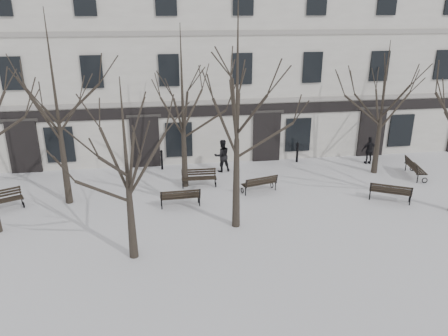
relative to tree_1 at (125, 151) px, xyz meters
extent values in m
plane|color=silver|center=(3.78, 1.74, -4.09)|extent=(100.00, 100.00, 0.00)
cube|color=silver|center=(3.78, 14.74, 1.41)|extent=(40.00, 10.00, 11.00)
cube|color=gray|center=(3.78, 9.71, -0.49)|extent=(40.00, 0.12, 0.25)
cube|color=gray|center=(3.78, 9.71, 3.21)|extent=(40.00, 0.12, 0.25)
cube|color=black|center=(3.78, 9.70, -0.99)|extent=(40.00, 0.10, 0.60)
cube|color=black|center=(-6.22, 9.68, -2.64)|extent=(1.60, 0.22, 2.90)
cube|color=#2D2B28|center=(-6.22, 9.64, -1.14)|extent=(1.90, 0.08, 0.18)
cube|color=black|center=(-4.32, 9.69, -2.59)|extent=(1.50, 0.14, 2.00)
cube|color=black|center=(0.28, 9.68, -2.64)|extent=(1.60, 0.22, 2.90)
cube|color=#2D2B28|center=(0.28, 9.64, -1.14)|extent=(1.90, 0.08, 0.18)
cube|color=black|center=(2.18, 9.69, -2.59)|extent=(1.50, 0.14, 2.00)
cube|color=black|center=(7.28, 9.68, -2.64)|extent=(1.60, 0.22, 2.90)
cube|color=#2D2B28|center=(7.28, 9.64, -1.14)|extent=(1.90, 0.08, 0.18)
cube|color=black|center=(9.18, 9.69, -2.59)|extent=(1.50, 0.14, 2.00)
cube|color=black|center=(13.78, 9.68, -2.64)|extent=(1.60, 0.22, 2.90)
cube|color=#2D2B28|center=(13.78, 9.64, -1.14)|extent=(1.90, 0.08, 0.18)
cube|color=black|center=(15.68, 9.69, -2.59)|extent=(1.50, 0.14, 2.00)
cube|color=black|center=(-6.22, 9.69, 1.31)|extent=(1.10, 0.14, 1.70)
cube|color=black|center=(-2.22, 9.69, 1.31)|extent=(1.10, 0.14, 1.70)
cube|color=black|center=(1.78, 9.69, 1.31)|extent=(1.10, 0.14, 1.70)
cube|color=black|center=(5.78, 9.69, 1.31)|extent=(1.10, 0.14, 1.70)
cube|color=black|center=(9.78, 9.69, 1.31)|extent=(1.10, 0.14, 1.70)
cube|color=black|center=(13.78, 9.69, 1.31)|extent=(1.10, 0.14, 1.70)
cube|color=black|center=(17.78, 9.69, 1.31)|extent=(1.10, 0.14, 1.70)
cone|color=black|center=(0.00, 0.00, -2.72)|extent=(0.34, 0.34, 2.75)
cone|color=black|center=(4.11, 1.81, -2.20)|extent=(0.34, 0.34, 3.78)
cone|color=black|center=(-3.21, 5.22, -2.28)|extent=(0.34, 0.34, 3.62)
cone|color=black|center=(2.28, 6.44, -2.43)|extent=(0.34, 0.34, 3.33)
cone|color=black|center=(12.72, 6.85, -2.61)|extent=(0.34, 0.34, 2.96)
torus|color=black|center=(-5.16, 4.94, -3.95)|extent=(0.17, 0.29, 0.30)
cylinder|color=black|center=(-5.32, 5.27, -3.86)|extent=(0.05, 0.05, 0.46)
cube|color=black|center=(-5.24, 5.10, -3.63)|extent=(0.29, 0.53, 0.05)
cube|color=black|center=(-5.92, 4.53, -3.61)|extent=(1.70, 0.88, 0.04)
cube|color=black|center=(-5.99, 4.65, -3.61)|extent=(1.70, 0.88, 0.04)
cube|color=black|center=(-6.05, 4.78, -3.61)|extent=(1.70, 0.88, 0.04)
cube|color=black|center=(-6.11, 4.91, -3.61)|extent=(1.70, 0.88, 0.04)
cylinder|color=black|center=(-5.35, 5.34, -3.43)|extent=(0.10, 0.15, 0.51)
torus|color=black|center=(2.77, 4.29, -3.95)|extent=(0.06, 0.30, 0.29)
cylinder|color=black|center=(2.78, 3.92, -3.87)|extent=(0.05, 0.05, 0.46)
cube|color=black|center=(2.78, 4.10, -3.64)|extent=(0.08, 0.56, 0.05)
torus|color=black|center=(1.05, 4.21, -3.95)|extent=(0.06, 0.30, 0.29)
cylinder|color=black|center=(1.07, 3.84, -3.87)|extent=(0.05, 0.05, 0.46)
cube|color=black|center=(1.06, 4.03, -3.64)|extent=(0.08, 0.56, 0.05)
cube|color=black|center=(1.91, 4.29, -3.62)|extent=(1.82, 0.17, 0.04)
cube|color=black|center=(1.91, 4.15, -3.62)|extent=(1.82, 0.17, 0.04)
cube|color=black|center=(1.92, 4.00, -3.62)|extent=(1.82, 0.17, 0.04)
cube|color=black|center=(1.93, 3.86, -3.62)|extent=(1.82, 0.17, 0.04)
cube|color=black|center=(1.93, 3.82, -3.49)|extent=(1.82, 0.12, 0.09)
cube|color=black|center=(1.93, 3.80, -3.37)|extent=(1.82, 0.12, 0.09)
cube|color=black|center=(1.93, 3.78, -3.24)|extent=(1.82, 0.12, 0.09)
cylinder|color=black|center=(2.79, 3.84, -3.44)|extent=(0.05, 0.15, 0.50)
cylinder|color=black|center=(1.07, 3.76, -3.44)|extent=(0.05, 0.15, 0.50)
torus|color=black|center=(12.55, 2.94, -3.95)|extent=(0.19, 0.29, 0.30)
cylinder|color=black|center=(12.37, 2.61, -3.86)|extent=(0.05, 0.05, 0.47)
cube|color=black|center=(12.46, 2.77, -3.63)|extent=(0.32, 0.53, 0.05)
torus|color=black|center=(10.99, 3.77, -3.95)|extent=(0.19, 0.29, 0.30)
cylinder|color=black|center=(10.82, 3.44, -3.86)|extent=(0.05, 0.05, 0.47)
cube|color=black|center=(10.90, 3.61, -3.63)|extent=(0.32, 0.53, 0.05)
cube|color=black|center=(11.79, 3.39, -3.61)|extent=(1.69, 0.97, 0.04)
cube|color=black|center=(11.72, 3.26, -3.61)|extent=(1.69, 0.97, 0.04)
cube|color=black|center=(11.65, 3.14, -3.61)|extent=(1.69, 0.97, 0.04)
cube|color=black|center=(11.58, 3.01, -3.61)|extent=(1.69, 0.97, 0.04)
cube|color=black|center=(11.56, 2.97, -3.47)|extent=(1.67, 0.91, 0.09)
cube|color=black|center=(11.55, 2.95, -3.35)|extent=(1.67, 0.91, 0.09)
cube|color=black|center=(11.54, 2.93, -3.22)|extent=(1.67, 0.91, 0.09)
cylinder|color=black|center=(12.33, 2.54, -3.42)|extent=(0.11, 0.15, 0.52)
cylinder|color=black|center=(10.78, 3.37, -3.42)|extent=(0.11, 0.15, 0.52)
torus|color=black|center=(2.15, 6.10, -3.96)|extent=(0.06, 0.28, 0.28)
cylinder|color=black|center=(2.16, 6.45, -3.87)|extent=(0.05, 0.05, 0.44)
cube|color=black|center=(2.15, 6.27, -3.65)|extent=(0.06, 0.54, 0.05)
torus|color=black|center=(3.80, 6.05, -3.96)|extent=(0.06, 0.28, 0.28)
cylinder|color=black|center=(3.81, 6.40, -3.87)|extent=(0.05, 0.05, 0.44)
cube|color=black|center=(3.81, 6.22, -3.65)|extent=(0.06, 0.54, 0.05)
cube|color=black|center=(2.97, 6.03, -3.63)|extent=(1.76, 0.14, 0.03)
cube|color=black|center=(2.98, 6.17, -3.63)|extent=(1.76, 0.14, 0.03)
cube|color=black|center=(2.98, 6.31, -3.63)|extent=(1.76, 0.14, 0.03)
cube|color=black|center=(2.99, 6.44, -3.63)|extent=(1.76, 0.14, 0.03)
cube|color=black|center=(2.99, 6.48, -3.51)|extent=(1.76, 0.08, 0.09)
cube|color=black|center=(2.99, 6.50, -3.39)|extent=(1.76, 0.08, 0.09)
cube|color=black|center=(2.99, 6.52, -3.27)|extent=(1.76, 0.08, 0.09)
cylinder|color=black|center=(2.16, 6.53, -3.46)|extent=(0.04, 0.14, 0.49)
cylinder|color=black|center=(3.82, 6.48, -3.46)|extent=(0.04, 0.14, 0.49)
torus|color=black|center=(6.60, 5.55, -3.96)|extent=(0.12, 0.29, 0.28)
cylinder|color=black|center=(6.70, 5.21, -3.87)|extent=(0.05, 0.05, 0.44)
cube|color=black|center=(6.65, 5.38, -3.65)|extent=(0.19, 0.53, 0.05)
torus|color=black|center=(4.99, 5.11, -3.96)|extent=(0.12, 0.29, 0.28)
cylinder|color=black|center=(5.09, 4.77, -3.87)|extent=(0.05, 0.05, 0.44)
cube|color=black|center=(5.04, 4.94, -3.65)|extent=(0.19, 0.53, 0.05)
cube|color=black|center=(5.79, 5.37, -3.63)|extent=(1.72, 0.56, 0.03)
cube|color=black|center=(5.82, 5.24, -3.63)|extent=(1.72, 0.56, 0.03)
cube|color=black|center=(5.86, 5.10, -3.63)|extent=(1.72, 0.56, 0.03)
cube|color=black|center=(5.90, 4.97, -3.63)|extent=(1.72, 0.56, 0.03)
cube|color=black|center=(5.91, 4.93, -3.51)|extent=(1.71, 0.51, 0.09)
cube|color=black|center=(5.91, 4.91, -3.39)|extent=(1.71, 0.51, 0.09)
cube|color=black|center=(5.92, 4.89, -3.27)|extent=(1.71, 0.51, 0.09)
cylinder|color=black|center=(6.72, 5.14, -3.46)|extent=(0.08, 0.15, 0.49)
cylinder|color=black|center=(5.11, 4.69, -3.46)|extent=(0.08, 0.15, 0.49)
torus|color=black|center=(14.60, 5.01, -3.95)|extent=(0.31, 0.11, 0.30)
cylinder|color=black|center=(14.23, 5.08, -3.86)|extent=(0.05, 0.05, 0.47)
cube|color=black|center=(14.41, 5.04, -3.62)|extent=(0.57, 0.16, 0.05)
torus|color=black|center=(14.94, 6.75, -3.95)|extent=(0.31, 0.11, 0.30)
cylinder|color=black|center=(14.57, 6.82, -3.86)|extent=(0.05, 0.05, 0.47)
cube|color=black|center=(14.75, 6.79, -3.62)|extent=(0.57, 0.16, 0.05)
cube|color=black|center=(14.81, 5.87, -3.60)|extent=(0.45, 1.87, 0.04)
cube|color=black|center=(14.67, 5.90, -3.60)|extent=(0.45, 1.87, 0.04)
cube|color=black|center=(14.52, 5.93, -3.60)|extent=(0.45, 1.87, 0.04)
cube|color=black|center=(14.38, 5.96, -3.60)|extent=(0.45, 1.87, 0.04)
cube|color=black|center=(14.34, 5.96, -3.47)|extent=(0.40, 1.85, 0.09)
cube|color=black|center=(14.32, 5.97, -3.34)|extent=(0.40, 1.85, 0.09)
cube|color=black|center=(14.29, 5.97, -3.22)|extent=(0.40, 1.85, 0.09)
cylinder|color=black|center=(14.15, 5.09, -3.41)|extent=(0.15, 0.07, 0.52)
cylinder|color=black|center=(14.49, 6.84, -3.41)|extent=(0.15, 0.07, 0.52)
cylinder|color=black|center=(1.15, 9.04, -3.57)|extent=(0.13, 0.13, 1.04)
sphere|color=black|center=(1.15, 9.04, -3.03)|extent=(0.15, 0.15, 0.15)
cylinder|color=black|center=(9.01, 9.12, -3.54)|extent=(0.13, 0.13, 1.10)
sphere|color=black|center=(9.01, 9.12, -2.97)|extent=(0.15, 0.15, 0.15)
imported|color=black|center=(4.44, 8.26, -4.09)|extent=(0.99, 0.84, 1.82)
imported|color=black|center=(13.05, 8.26, -4.09)|extent=(0.95, 0.41, 1.60)
camera|label=1|loc=(1.25, -14.21, 4.54)|focal=35.00mm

